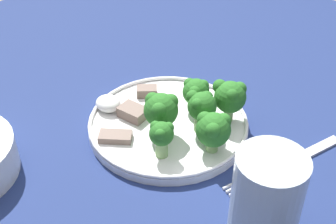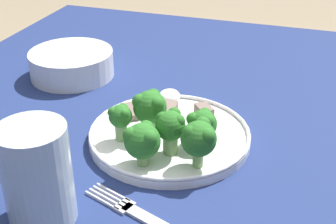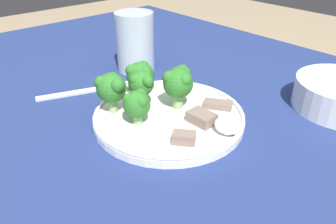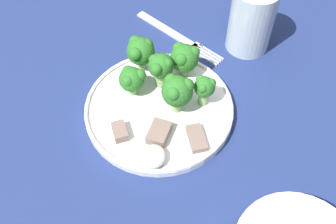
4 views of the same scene
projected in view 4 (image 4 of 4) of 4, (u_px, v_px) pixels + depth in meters
The scene contains 14 objects.
table at pixel (145, 112), 0.75m from camera, with size 1.28×1.11×0.73m.
dinner_plate at pixel (159, 109), 0.64m from camera, with size 0.24×0.24×0.02m.
fork at pixel (177, 36), 0.75m from camera, with size 0.09×0.20×0.00m.
drinking_glass at pixel (251, 22), 0.70m from camera, with size 0.08×0.08×0.12m.
broccoli_floret_near_rim_left at pixel (133, 79), 0.63m from camera, with size 0.04×0.04×0.05m.
broccoli_floret_center_left at pixel (204, 88), 0.61m from camera, with size 0.03×0.03×0.06m.
broccoli_floret_back_left at pixel (160, 68), 0.63m from camera, with size 0.04×0.04×0.06m.
broccoli_floret_front_left at pixel (184, 58), 0.65m from camera, with size 0.05×0.05×0.06m.
broccoli_floret_center_back at pixel (177, 91), 0.60m from camera, with size 0.05×0.05×0.07m.
broccoli_floret_mid_cluster at pixel (141, 51), 0.65m from camera, with size 0.05×0.05×0.07m.
meat_slice_front_slice at pixel (159, 133), 0.60m from camera, with size 0.04×0.03×0.02m.
meat_slice_middle_slice at pixel (197, 138), 0.60m from camera, with size 0.05×0.05×0.01m.
meat_slice_rear_slice at pixel (120, 132), 0.60m from camera, with size 0.04×0.04×0.02m.
sauce_dollop at pixel (153, 157), 0.57m from camera, with size 0.04×0.04×0.02m.
Camera 4 is at (0.40, 0.22, 1.25)m, focal length 42.00 mm.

